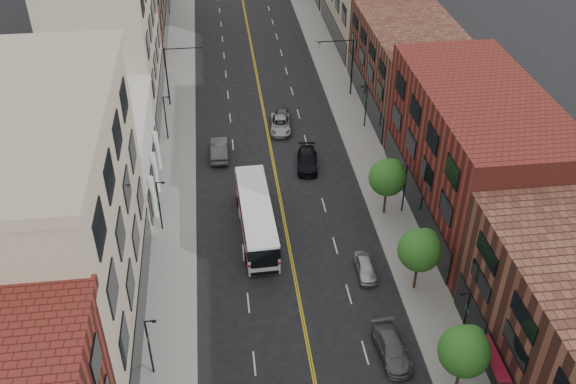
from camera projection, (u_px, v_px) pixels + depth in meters
name	position (u px, v px, depth m)	size (l,w,h in m)	color
sidewalk_left	(176.00, 163.00, 66.51)	(4.00, 110.00, 0.15)	gray
sidewalk_right	(365.00, 150.00, 68.47)	(4.00, 110.00, 0.15)	gray
bldg_l_tanoffice	(51.00, 234.00, 42.85)	(10.00, 22.00, 18.00)	tan
bldg_l_white	(96.00, 155.00, 60.31)	(10.00, 14.00, 8.00)	silver
bldg_l_far_a	(107.00, 36.00, 71.15)	(10.00, 20.00, 18.00)	tan
bldg_r_mid	(474.00, 153.00, 56.82)	(10.00, 22.00, 12.00)	maroon
bldg_r_far_a	(409.00, 65.00, 74.38)	(10.00, 20.00, 10.00)	#542C21
tree_r_1	(465.00, 349.00, 41.05)	(3.40, 3.40, 5.59)	black
tree_r_2	(421.00, 249.00, 49.13)	(3.40, 3.40, 5.59)	black
tree_r_3	(388.00, 176.00, 57.22)	(3.40, 3.40, 5.59)	black
lamp_l_1	(149.00, 344.00, 42.90)	(0.81, 0.55, 5.05)	black
lamp_l_2	(159.00, 203.00, 55.84)	(0.81, 0.55, 5.05)	black
lamp_l_3	(166.00, 115.00, 68.77)	(0.81, 0.55, 5.05)	black
lamp_r_1	(465.00, 315.00, 45.05)	(0.81, 0.55, 5.05)	black
lamp_r_2	(404.00, 186.00, 57.99)	(0.81, 0.55, 5.05)	black
lamp_r_3	(366.00, 104.00, 70.92)	(0.81, 0.55, 5.05)	black
signal_mast_left	(172.00, 69.00, 74.34)	(4.49, 0.18, 7.20)	black
signal_mast_right	(346.00, 61.00, 76.35)	(4.49, 0.18, 7.20)	black
city_bus	(256.00, 215.00, 56.32)	(3.19, 12.20, 3.12)	white
car_parked_mid	(392.00, 349.00, 45.50)	(1.97, 4.86, 1.41)	#515256
car_parked_far	(365.00, 268.00, 52.53)	(1.50, 3.73, 1.27)	#AEB0B6
car_lane_behind	(219.00, 149.00, 67.19)	(1.75, 5.02, 1.65)	#424146
car_lane_a	(307.00, 160.00, 65.62)	(2.06, 5.06, 1.47)	black
car_lane_b	(280.00, 124.00, 71.82)	(2.30, 4.99, 1.39)	#9C9FA4
car_lane_c	(282.00, 118.00, 72.99)	(1.67, 4.16, 1.42)	#414246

